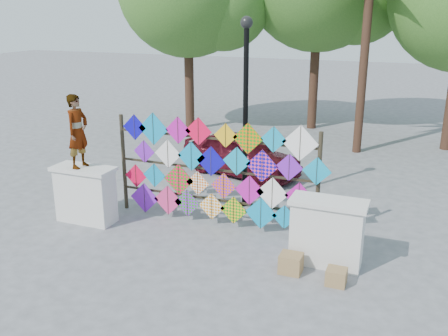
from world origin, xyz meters
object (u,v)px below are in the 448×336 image
(kite_rack, at_px, (216,172))
(lamppost, at_px, (246,96))
(sedan, at_px, (241,154))
(vendor_woman, at_px, (78,131))

(kite_rack, bearing_deg, lamppost, 80.14)
(sedan, distance_m, lamppost, 3.23)
(sedan, bearing_deg, lamppost, -142.09)
(vendor_woman, distance_m, sedan, 5.19)
(kite_rack, bearing_deg, sedan, 101.05)
(vendor_woman, xyz_separation_m, lamppost, (3.06, 2.20, 0.61))
(kite_rack, relative_size, sedan, 1.36)
(sedan, xyz_separation_m, lamppost, (0.92, -2.29, 2.08))
(lamppost, bearing_deg, sedan, 111.81)
(kite_rack, distance_m, lamppost, 1.96)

